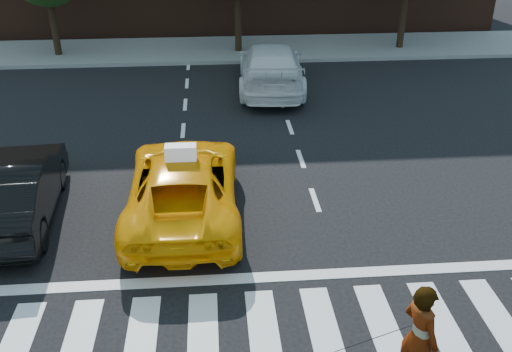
# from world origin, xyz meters

# --- Properties ---
(ground) EXTENTS (120.00, 120.00, 0.00)m
(ground) POSITION_xyz_m (0.00, 0.00, 0.00)
(ground) COLOR black
(ground) RESTS_ON ground
(crosswalk) EXTENTS (13.00, 2.40, 0.01)m
(crosswalk) POSITION_xyz_m (0.00, 0.00, 0.01)
(crosswalk) COLOR silver
(crosswalk) RESTS_ON ground
(stop_line) EXTENTS (12.00, 0.30, 0.01)m
(stop_line) POSITION_xyz_m (0.00, 1.60, 0.01)
(stop_line) COLOR silver
(stop_line) RESTS_ON ground
(sidewalk_far) EXTENTS (30.00, 4.00, 0.15)m
(sidewalk_far) POSITION_xyz_m (0.00, 17.50, 0.07)
(sidewalk_far) COLOR slate
(sidewalk_far) RESTS_ON ground
(taxi) EXTENTS (2.41, 5.16, 1.43)m
(taxi) POSITION_xyz_m (-1.40, 4.08, 0.71)
(taxi) COLOR #FFA405
(taxi) RESTS_ON ground
(black_sedan) EXTENTS (1.92, 4.60, 1.48)m
(black_sedan) POSITION_xyz_m (-5.00, 4.13, 0.74)
(black_sedan) COLOR black
(black_sedan) RESTS_ON ground
(white_suv) EXTENTS (2.61, 5.61, 1.59)m
(white_suv) POSITION_xyz_m (1.40, 12.39, 0.79)
(white_suv) COLOR silver
(white_suv) RESTS_ON ground
(woman) EXTENTS (0.65, 0.77, 1.80)m
(woman) POSITION_xyz_m (2.09, -1.10, 0.90)
(woman) COLOR #999999
(woman) RESTS_ON ground
(taxi_sign) EXTENTS (0.65, 0.29, 0.32)m
(taxi_sign) POSITION_xyz_m (-1.40, 3.88, 1.59)
(taxi_sign) COLOR white
(taxi_sign) RESTS_ON taxi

